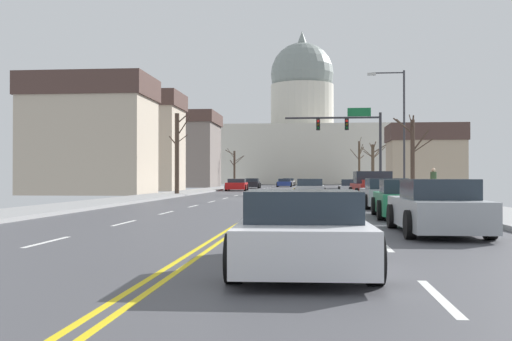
% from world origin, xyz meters
% --- Properties ---
extents(ground, '(20.00, 180.00, 0.20)m').
position_xyz_m(ground, '(0.00, -0.00, 0.02)').
color(ground, '#47474D').
extents(signal_gantry, '(7.91, 0.41, 6.91)m').
position_xyz_m(signal_gantry, '(5.40, 13.61, 5.04)').
color(signal_gantry, '#28282D').
rests_on(signal_gantry, ground).
extents(street_lamp_right, '(2.50, 0.24, 8.40)m').
position_xyz_m(street_lamp_right, '(7.88, 4.83, 5.11)').
color(street_lamp_right, '#333338').
rests_on(street_lamp_right, ground).
extents(capitol_building, '(33.34, 21.57, 30.51)m').
position_xyz_m(capitol_building, '(0.00, 83.86, 9.55)').
color(capitol_building, beige).
rests_on(capitol_building, ground).
extents(sedan_near_00, '(2.06, 4.69, 1.19)m').
position_xyz_m(sedan_near_00, '(5.01, 9.76, 0.56)').
color(sedan_near_00, silver).
rests_on(sedan_near_00, ground).
extents(sedan_near_01, '(2.09, 4.45, 1.25)m').
position_xyz_m(sedan_near_01, '(1.90, 3.92, 0.58)').
color(sedan_near_01, '#9EA3A8').
rests_on(sedan_near_01, ground).
extents(pickup_truck_near_02, '(2.52, 5.45, 1.68)m').
position_xyz_m(pickup_truck_near_02, '(5.39, -3.12, 0.75)').
color(pickup_truck_near_02, maroon).
rests_on(pickup_truck_near_02, ground).
extents(sedan_near_03, '(2.07, 4.45, 1.31)m').
position_xyz_m(sedan_near_03, '(5.24, -9.39, 0.61)').
color(sedan_near_03, '#9EA3A8').
rests_on(sedan_near_03, ground).
extents(sedan_near_04, '(2.12, 4.59, 1.28)m').
position_xyz_m(sedan_near_04, '(5.15, -15.74, 0.59)').
color(sedan_near_04, '#1E7247').
rests_on(sedan_near_04, ground).
extents(sedan_near_05, '(1.96, 4.56, 1.32)m').
position_xyz_m(sedan_near_05, '(5.05, -21.43, 0.61)').
color(sedan_near_05, '#9EA3A8').
rests_on(sedan_near_05, ground).
extents(sedan_near_06, '(2.11, 4.29, 1.17)m').
position_xyz_m(sedan_near_06, '(1.92, -27.33, 0.55)').
color(sedan_near_06, silver).
rests_on(sedan_near_06, ground).
extents(sedan_oncoming_00, '(2.25, 4.69, 1.19)m').
position_xyz_m(sedan_oncoming_00, '(-5.42, 23.00, 0.57)').
color(sedan_oncoming_00, '#B71414').
rests_on(sedan_oncoming_00, ground).
extents(sedan_oncoming_01, '(2.00, 4.46, 1.20)m').
position_xyz_m(sedan_oncoming_01, '(-5.22, 36.16, 0.58)').
color(sedan_oncoming_01, black).
rests_on(sedan_oncoming_01, ground).
extents(sedan_oncoming_02, '(2.11, 4.60, 1.13)m').
position_xyz_m(sedan_oncoming_02, '(-1.81, 46.88, 0.55)').
color(sedan_oncoming_02, navy).
rests_on(sedan_oncoming_02, ground).
extents(sedan_oncoming_03, '(2.07, 4.74, 1.17)m').
position_xyz_m(sedan_oncoming_03, '(-1.65, 56.96, 0.55)').
color(sedan_oncoming_03, silver).
rests_on(sedan_oncoming_03, ground).
extents(flank_building_00, '(11.26, 6.47, 9.78)m').
position_xyz_m(flank_building_00, '(-16.58, 22.62, 4.94)').
color(flank_building_00, '#B2A38E').
rests_on(flank_building_00, ground).
extents(flank_building_01, '(9.76, 6.36, 9.24)m').
position_xyz_m(flank_building_01, '(-15.29, 9.26, 4.68)').
color(flank_building_01, '#B2A38E').
rests_on(flank_building_01, ground).
extents(flank_building_02, '(13.16, 9.51, 9.97)m').
position_xyz_m(flank_building_02, '(-17.17, 43.44, 5.04)').
color(flank_building_02, slate).
rests_on(flank_building_02, ground).
extents(flank_building_03, '(9.61, 7.47, 8.17)m').
position_xyz_m(flank_building_03, '(16.66, 43.75, 4.15)').
color(flank_building_03, tan).
rests_on(flank_building_03, ground).
extents(bare_tree_00, '(2.54, 2.03, 5.31)m').
position_xyz_m(bare_tree_00, '(8.43, 2.89, 2.87)').
color(bare_tree_00, '#423328').
rests_on(bare_tree_00, ground).
extents(bare_tree_01, '(2.67, 2.14, 5.30)m').
position_xyz_m(bare_tree_01, '(-8.94, 48.04, 2.78)').
color(bare_tree_01, '#423328').
rests_on(bare_tree_01, ground).
extents(bare_tree_02, '(2.55, 2.00, 4.88)m').
position_xyz_m(bare_tree_02, '(8.29, 26.64, 2.66)').
color(bare_tree_02, '#4C3D2D').
rests_on(bare_tree_02, ground).
extents(bare_tree_03, '(1.77, 0.92, 5.96)m').
position_xyz_m(bare_tree_03, '(-7.94, 7.59, 3.20)').
color(bare_tree_03, '#423328').
rests_on(bare_tree_03, ground).
extents(bare_tree_04, '(2.07, 2.94, 7.01)m').
position_xyz_m(bare_tree_04, '(8.73, 50.74, 3.53)').
color(bare_tree_04, '#4C3D2D').
rests_on(bare_tree_04, ground).
extents(pedestrian_00, '(0.35, 0.34, 1.73)m').
position_xyz_m(pedestrian_00, '(8.69, -2.45, 1.10)').
color(pedestrian_00, '#4C4238').
rests_on(pedestrian_00, ground).
extents(bicycle_parked, '(0.12, 1.77, 0.85)m').
position_xyz_m(bicycle_parked, '(8.24, -1.93, 0.49)').
color(bicycle_parked, black).
rests_on(bicycle_parked, ground).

